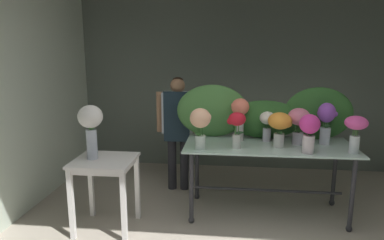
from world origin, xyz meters
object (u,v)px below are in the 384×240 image
(vase_rosy_hydrangea, at_px, (299,121))
(vase_violet_snapdragons, at_px, (326,120))
(vase_coral_roses, at_px, (240,113))
(vase_sunset_peonies, at_px, (280,125))
(florist, at_px, (178,122))
(vase_white_roses_tall, at_px, (91,124))
(vase_ivory_lilies, at_px, (267,123))
(display_table_glass, at_px, (268,156))
(vase_peach_stock, at_px, (200,123))
(side_table_white, at_px, (105,170))
(vase_fuchsia_dahlias, at_px, (356,128))
(vase_crimson_anemones, at_px, (237,125))
(vase_magenta_freesia, at_px, (309,131))

(vase_rosy_hydrangea, distance_m, vase_violet_snapdragons, 0.31)
(vase_coral_roses, bearing_deg, vase_sunset_peonies, -27.80)
(vase_coral_roses, bearing_deg, florist, 148.91)
(vase_coral_roses, distance_m, vase_white_roses_tall, 1.71)
(florist, relative_size, vase_ivory_lilies, 4.37)
(display_table_glass, xyz_separation_m, vase_coral_roses, (-0.33, 0.13, 0.48))
(vase_coral_roses, distance_m, vase_violet_snapdragons, 0.98)
(vase_peach_stock, bearing_deg, side_table_white, -166.03)
(display_table_glass, xyz_separation_m, florist, (-1.16, 0.62, 0.25))
(side_table_white, relative_size, vase_fuchsia_dahlias, 1.97)
(vase_peach_stock, bearing_deg, vase_white_roses_tall, -167.60)
(vase_crimson_anemones, bearing_deg, vase_violet_snapdragons, 16.19)
(vase_crimson_anemones, height_order, vase_sunset_peonies, vase_crimson_anemones)
(vase_violet_snapdragons, xyz_separation_m, vase_white_roses_tall, (-2.55, -0.63, 0.02))
(vase_coral_roses, relative_size, vase_peach_stock, 1.12)
(vase_rosy_hydrangea, bearing_deg, vase_coral_roses, 172.85)
(vase_sunset_peonies, relative_size, vase_ivory_lilies, 1.09)
(vase_white_roses_tall, bearing_deg, vase_peach_stock, 12.40)
(florist, xyz_separation_m, vase_coral_roses, (0.83, -0.50, 0.23))
(side_table_white, height_order, vase_white_roses_tall, vase_white_roses_tall)
(side_table_white, xyz_separation_m, vase_coral_roses, (1.44, 0.67, 0.52))
(side_table_white, height_order, vase_violet_snapdragons, vase_violet_snapdragons)
(florist, distance_m, vase_white_roses_tall, 1.40)
(side_table_white, bearing_deg, florist, 62.08)
(vase_crimson_anemones, distance_m, vase_sunset_peonies, 0.49)
(side_table_white, bearing_deg, vase_ivory_lilies, 20.94)
(vase_coral_roses, bearing_deg, vase_fuchsia_dahlias, -17.71)
(vase_crimson_anemones, distance_m, vase_peach_stock, 0.40)
(side_table_white, xyz_separation_m, florist, (0.62, 1.17, 0.29))
(vase_crimson_anemones, relative_size, vase_white_roses_tall, 0.70)
(vase_crimson_anemones, height_order, vase_magenta_freesia, vase_magenta_freesia)
(vase_magenta_freesia, xyz_separation_m, vase_violet_snapdragons, (0.27, 0.40, 0.04))
(side_table_white, distance_m, florist, 1.35)
(vase_coral_roses, xyz_separation_m, vase_peach_stock, (-0.44, -0.42, -0.04))
(vase_violet_snapdragons, bearing_deg, vase_magenta_freesia, -123.99)
(florist, relative_size, vase_coral_roses, 3.07)
(side_table_white, xyz_separation_m, vase_fuchsia_dahlias, (2.64, 0.29, 0.46))
(vase_magenta_freesia, distance_m, vase_violet_snapdragons, 0.48)
(vase_ivory_lilies, distance_m, vase_white_roses_tall, 2.01)
(vase_sunset_peonies, xyz_separation_m, vase_violet_snapdragons, (0.54, 0.19, 0.03))
(vase_crimson_anemones, bearing_deg, vase_ivory_lilies, 42.99)
(side_table_white, xyz_separation_m, vase_ivory_lilies, (1.77, 0.68, 0.41))
(vase_violet_snapdragons, bearing_deg, vase_sunset_peonies, -160.39)
(florist, height_order, vase_magenta_freesia, florist)
(side_table_white, relative_size, vase_magenta_freesia, 1.89)
(vase_sunset_peonies, xyz_separation_m, vase_peach_stock, (-0.87, -0.19, 0.04))
(side_table_white, height_order, vase_fuchsia_dahlias, vase_fuchsia_dahlias)
(vase_sunset_peonies, height_order, vase_magenta_freesia, vase_magenta_freesia)
(vase_peach_stock, bearing_deg, vase_ivory_lilies, 29.28)
(vase_rosy_hydrangea, distance_m, vase_magenta_freesia, 0.35)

